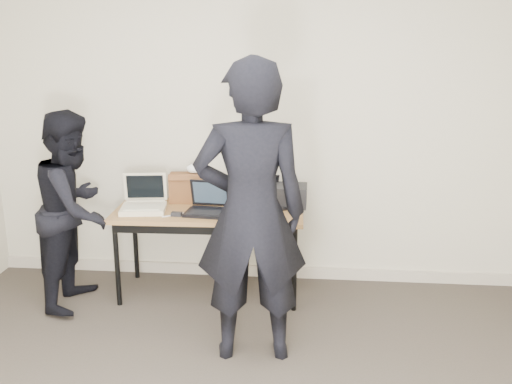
# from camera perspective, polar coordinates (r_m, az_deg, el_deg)

# --- Properties ---
(room) EXTENTS (4.60, 4.60, 2.80)m
(room) POSITION_cam_1_polar(r_m,az_deg,el_deg) (2.58, -5.47, -0.86)
(room) COLOR #3A332C
(room) RESTS_ON ground
(desk) EXTENTS (1.52, 0.69, 0.72)m
(desk) POSITION_cam_1_polar(r_m,az_deg,el_deg) (4.57, -4.76, -2.54)
(desk) COLOR olive
(desk) RESTS_ON ground
(laptop_beige) EXTENTS (0.39, 0.38, 0.28)m
(laptop_beige) POSITION_cam_1_polar(r_m,az_deg,el_deg) (4.63, -11.14, -1.09)
(laptop_beige) COLOR beige
(laptop_beige) RESTS_ON desk
(laptop_center) EXTENTS (0.34, 0.33, 0.24)m
(laptop_center) POSITION_cam_1_polar(r_m,az_deg,el_deg) (4.49, -4.90, -1.35)
(laptop_center) COLOR black
(laptop_center) RESTS_ON desk
(laptop_right) EXTENTS (0.43, 0.42, 0.24)m
(laptop_right) POSITION_cam_1_polar(r_m,az_deg,el_deg) (4.63, 0.86, -0.81)
(laptop_right) COLOR black
(laptop_right) RESTS_ON desk
(leather_satchel) EXTENTS (0.37, 0.21, 0.25)m
(leather_satchel) POSITION_cam_1_polar(r_m,az_deg,el_deg) (4.77, -6.47, 0.50)
(leather_satchel) COLOR brown
(leather_satchel) RESTS_ON desk
(tissue) EXTENTS (0.14, 0.11, 0.08)m
(tissue) POSITION_cam_1_polar(r_m,az_deg,el_deg) (4.73, -6.16, 2.34)
(tissue) COLOR white
(tissue) RESTS_ON leather_satchel
(equipment_box) EXTENTS (0.30, 0.25, 0.17)m
(equipment_box) POSITION_cam_1_polar(r_m,az_deg,el_deg) (4.65, 3.28, -0.35)
(equipment_box) COLOR black
(equipment_box) RESTS_ON desk
(power_brick) EXTENTS (0.08, 0.06, 0.03)m
(power_brick) POSITION_cam_1_polar(r_m,az_deg,el_deg) (4.44, -7.95, -2.20)
(power_brick) COLOR black
(power_brick) RESTS_ON desk
(cables) EXTENTS (0.91, 0.43, 0.01)m
(cables) POSITION_cam_1_polar(r_m,az_deg,el_deg) (4.50, -2.79, -1.95)
(cables) COLOR silver
(cables) RESTS_ON desk
(person_typist) EXTENTS (0.77, 0.56, 1.96)m
(person_typist) POSITION_cam_1_polar(r_m,az_deg,el_deg) (3.59, -0.53, -2.22)
(person_typist) COLOR black
(person_typist) RESTS_ON ground
(person_observer) EXTENTS (0.60, 0.76, 1.53)m
(person_observer) POSITION_cam_1_polar(r_m,az_deg,el_deg) (4.63, -17.70, -1.65)
(person_observer) COLOR black
(person_observer) RESTS_ON ground
(baseboard) EXTENTS (4.50, 0.03, 0.10)m
(baseboard) POSITION_cam_1_polar(r_m,az_deg,el_deg) (5.10, -0.48, -7.85)
(baseboard) COLOR #B1A593
(baseboard) RESTS_ON ground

